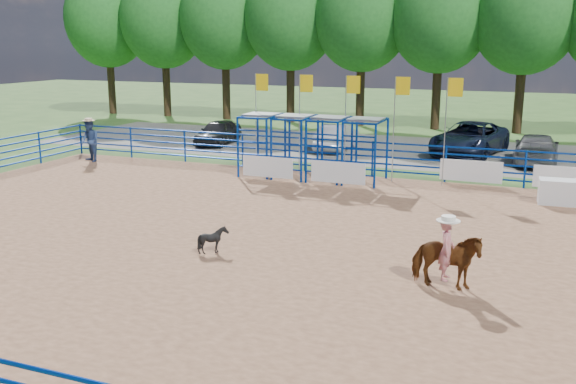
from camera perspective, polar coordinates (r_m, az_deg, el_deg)
The scene contains 14 objects.
ground at distance 17.92m, azimuth -0.59°, elevation -4.79°, with size 120.00×120.00×0.00m, color #3E6227.
arena_dirt at distance 17.92m, azimuth -0.59°, elevation -4.76°, with size 30.00×20.00×0.02m, color #96694B.
gravel_strip at distance 33.85m, azimuth 10.44°, elevation 3.63°, with size 40.00×10.00×0.01m, color slate.
announcer_table at distance 24.15m, azimuth 23.28°, elevation -0.02°, with size 1.63×0.76×0.87m, color silver.
horse_and_rider at distance 15.04m, azimuth 13.89°, elevation -5.35°, with size 1.61×0.74×2.43m.
calf at distance 17.28m, azimuth -6.67°, elevation -4.23°, with size 0.59×0.67×0.74m, color black.
spectator_cowboy at distance 31.43m, azimuth -17.20°, elevation 4.41°, with size 1.19×1.09×2.02m.
car_a at distance 35.56m, azimuth -6.24°, elevation 5.32°, with size 1.56×3.87×1.32m, color black.
car_b at distance 33.55m, azimuth 4.39°, elevation 4.90°, with size 1.42×4.08×1.34m, color #9A9DA2.
car_c at distance 33.25m, azimuth 15.84°, elevation 4.59°, with size 2.67×5.79×1.61m, color #131A31.
car_d at distance 31.87m, azimuth 21.19°, elevation 3.61°, with size 1.92×4.71×1.37m, color #515153.
perimeter_fence at distance 17.70m, azimuth -0.60°, elevation -2.48°, with size 30.10×20.10×1.50m.
chute_assembly at distance 26.33m, azimuth 2.90°, elevation 3.88°, with size 19.32×2.41×4.20m.
treeline at distance 42.30m, azimuth 13.43°, elevation 15.63°, with size 56.40×6.40×11.24m.
Camera 1 is at (6.49, -15.75, 5.57)m, focal length 40.00 mm.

